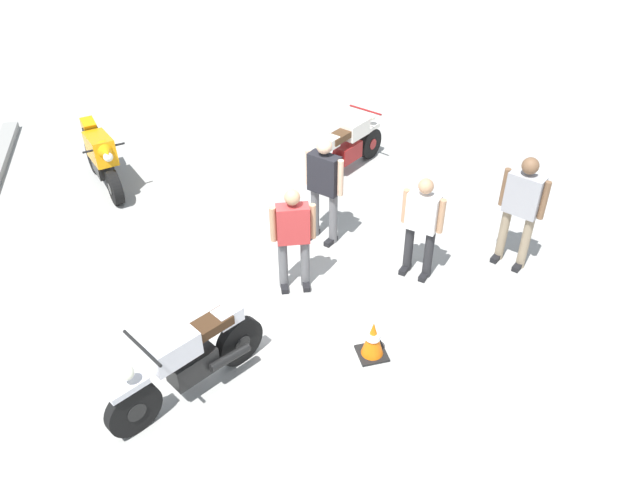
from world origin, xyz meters
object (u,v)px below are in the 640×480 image
Objects in this scene: traffic_cone at (373,339)px; motorcycle_orange_sportbike at (101,157)px; motorcycle_cream_vintage at (349,147)px; person_in_red_shirt at (293,235)px; motorcycle_silver_cruiser at (189,361)px; person_in_gray_shirt at (521,205)px; person_in_white_shirt at (422,223)px; person_in_black_shirt at (324,183)px.

motorcycle_orange_sportbike is at bearing 32.46° from traffic_cone.
motorcycle_orange_sportbike is at bearing 135.79° from motorcycle_cream_vintage.
motorcycle_cream_vintage is 1.04× the size of person_in_red_shirt.
motorcycle_silver_cruiser is 1.06× the size of person_in_gray_shirt.
motorcycle_silver_cruiser is 1.19× the size of person_in_white_shirt.
person_in_gray_shirt is (-0.12, -1.45, 0.13)m from person_in_white_shirt.
person_in_white_shirt is 0.89× the size of person_in_gray_shirt.
person_in_black_shirt is at bearing -92.88° from person_in_white_shirt.
motorcycle_cream_vintage is 3.72m from person_in_gray_shirt.
person_in_red_shirt is (-3.62, -2.67, 0.29)m from motorcycle_orange_sportbike.
person_in_black_shirt is at bearing 152.72° from person_in_red_shirt.
motorcycle_cream_vintage is (4.68, -3.31, -0.03)m from motorcycle_silver_cruiser.
person_in_gray_shirt reaches higher than motorcycle_cream_vintage.
person_in_white_shirt is 0.99× the size of person_in_red_shirt.
motorcycle_cream_vintage is 3.55m from person_in_red_shirt.
person_in_gray_shirt is at bearing 129.93° from person_in_white_shirt.
person_in_white_shirt is at bearing -41.31° from person_in_gray_shirt.
motorcycle_orange_sportbike is 4.27m from person_in_black_shirt.
motorcycle_orange_sportbike is at bearing -78.06° from person_in_black_shirt.
person_in_gray_shirt is 3.27m from person_in_red_shirt.
person_in_gray_shirt reaches higher than motorcycle_orange_sportbike.
person_in_black_shirt reaches higher than person_in_white_shirt.
traffic_cone is at bearing 47.76° from person_in_black_shirt.
motorcycle_orange_sportbike is 1.11× the size of person_in_black_shirt.
person_in_black_shirt is at bearing -153.86° from motorcycle_cream_vintage.
motorcycle_orange_sportbike is at bearing -85.50° from person_in_white_shirt.
motorcycle_orange_sportbike is 1.23× the size of person_in_white_shirt.
motorcycle_orange_sportbike is 3.64× the size of traffic_cone.
person_in_black_shirt is at bearing -63.89° from person_in_gray_shirt.
person_in_red_shirt is at bearing -41.51° from person_in_gray_shirt.
motorcycle_silver_cruiser is 5.03m from person_in_gray_shirt.
person_in_black_shirt is at bearing -161.17° from motorcycle_silver_cruiser.
motorcycle_silver_cruiser is 1.07× the size of person_in_black_shirt.
motorcycle_cream_vintage is at bearing -13.33° from traffic_cone.
motorcycle_silver_cruiser is 3.52× the size of traffic_cone.
person_in_gray_shirt is 3.01m from traffic_cone.
person_in_red_shirt is (0.29, 3.25, -0.13)m from person_in_gray_shirt.
traffic_cone is at bearing 16.68° from motorcycle_orange_sportbike.
person_in_black_shirt is (1.03, -0.71, 0.11)m from person_in_red_shirt.
motorcycle_orange_sportbike is at bearing -108.51° from motorcycle_silver_cruiser.
person_in_white_shirt is (-3.24, -0.06, 0.39)m from motorcycle_cream_vintage.
person_in_white_shirt is at bearing 33.96° from motorcycle_orange_sportbike.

